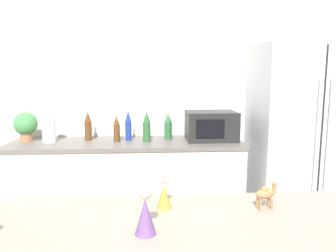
{
  "coord_description": "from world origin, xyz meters",
  "views": [
    {
      "loc": [
        -0.15,
        -0.7,
        1.52
      ],
      "look_at": [
        -0.02,
        1.4,
        1.19
      ],
      "focal_mm": 35.0,
      "sensor_mm": 36.0,
      "label": 1
    }
  ],
  "objects_px": {
    "back_bottle_4": "(88,126)",
    "back_bottle_2": "(147,127)",
    "wise_man_figurine_blue": "(164,194)",
    "microwave": "(211,126)",
    "refrigerator": "(302,139)",
    "back_bottle_0": "(117,129)",
    "camel_figurine": "(266,193)",
    "back_bottle_3": "(168,126)",
    "potted_plant": "(26,125)",
    "paper_towel_roll": "(49,129)",
    "wise_man_figurine_crimson": "(145,214)",
    "back_bottle_1": "(128,126)"
  },
  "relations": [
    {
      "from": "potted_plant",
      "to": "microwave",
      "type": "distance_m",
      "value": 1.77
    },
    {
      "from": "refrigerator",
      "to": "paper_towel_roll",
      "type": "distance_m",
      "value": 2.44
    },
    {
      "from": "back_bottle_2",
      "to": "camel_figurine",
      "type": "distance_m",
      "value": 1.93
    },
    {
      "from": "back_bottle_3",
      "to": "back_bottle_4",
      "type": "bearing_deg",
      "value": -179.91
    },
    {
      "from": "potted_plant",
      "to": "back_bottle_1",
      "type": "height_order",
      "value": "back_bottle_1"
    },
    {
      "from": "back_bottle_4",
      "to": "back_bottle_2",
      "type": "bearing_deg",
      "value": -11.44
    },
    {
      "from": "refrigerator",
      "to": "back_bottle_0",
      "type": "distance_m",
      "value": 1.8
    },
    {
      "from": "back_bottle_4",
      "to": "back_bottle_1",
      "type": "bearing_deg",
      "value": -5.49
    },
    {
      "from": "back_bottle_0",
      "to": "wise_man_figurine_blue",
      "type": "xyz_separation_m",
      "value": [
        0.35,
        -1.86,
        0.04
      ]
    },
    {
      "from": "back_bottle_1",
      "to": "camel_figurine",
      "type": "distance_m",
      "value": 2.05
    },
    {
      "from": "back_bottle_3",
      "to": "back_bottle_4",
      "type": "relative_size",
      "value": 0.92
    },
    {
      "from": "back_bottle_0",
      "to": "back_bottle_1",
      "type": "bearing_deg",
      "value": 26.12
    },
    {
      "from": "potted_plant",
      "to": "paper_towel_roll",
      "type": "bearing_deg",
      "value": -8.5
    },
    {
      "from": "back_bottle_2",
      "to": "back_bottle_3",
      "type": "relative_size",
      "value": 1.13
    },
    {
      "from": "potted_plant",
      "to": "camel_figurine",
      "type": "relative_size",
      "value": 2.53
    },
    {
      "from": "potted_plant",
      "to": "wise_man_figurine_crimson",
      "type": "bearing_deg",
      "value": -61.77
    },
    {
      "from": "refrigerator",
      "to": "back_bottle_1",
      "type": "xyz_separation_m",
      "value": [
        -1.69,
        0.11,
        0.13
      ]
    },
    {
      "from": "wise_man_figurine_blue",
      "to": "refrigerator",
      "type": "bearing_deg",
      "value": 51.33
    },
    {
      "from": "back_bottle_0",
      "to": "wise_man_figurine_crimson",
      "type": "bearing_deg",
      "value": -82.29
    },
    {
      "from": "refrigerator",
      "to": "back_bottle_4",
      "type": "relative_size",
      "value": 6.25
    },
    {
      "from": "paper_towel_roll",
      "to": "back_bottle_1",
      "type": "distance_m",
      "value": 0.75
    },
    {
      "from": "potted_plant",
      "to": "microwave",
      "type": "xyz_separation_m",
      "value": [
        1.77,
        -0.03,
        -0.02
      ]
    },
    {
      "from": "wise_man_figurine_blue",
      "to": "wise_man_figurine_crimson",
      "type": "distance_m",
      "value": 0.23
    },
    {
      "from": "microwave",
      "to": "back_bottle_4",
      "type": "relative_size",
      "value": 1.66
    },
    {
      "from": "back_bottle_4",
      "to": "camel_figurine",
      "type": "xyz_separation_m",
      "value": [
        1.03,
        -1.99,
        0.03
      ]
    },
    {
      "from": "back_bottle_1",
      "to": "wise_man_figurine_blue",
      "type": "distance_m",
      "value": 1.93
    },
    {
      "from": "paper_towel_roll",
      "to": "back_bottle_1",
      "type": "bearing_deg",
      "value": 2.88
    },
    {
      "from": "paper_towel_roll",
      "to": "wise_man_figurine_crimson",
      "type": "relative_size",
      "value": 1.47
    },
    {
      "from": "back_bottle_4",
      "to": "refrigerator",
      "type": "bearing_deg",
      "value": -4.07
    },
    {
      "from": "potted_plant",
      "to": "back_bottle_4",
      "type": "height_order",
      "value": "back_bottle_4"
    },
    {
      "from": "refrigerator",
      "to": "back_bottle_2",
      "type": "bearing_deg",
      "value": 178.76
    },
    {
      "from": "wise_man_figurine_blue",
      "to": "microwave",
      "type": "bearing_deg",
      "value": 73.48
    },
    {
      "from": "back_bottle_2",
      "to": "back_bottle_1",
      "type": "bearing_deg",
      "value": 156.39
    },
    {
      "from": "refrigerator",
      "to": "back_bottle_1",
      "type": "height_order",
      "value": "refrigerator"
    },
    {
      "from": "refrigerator",
      "to": "back_bottle_3",
      "type": "distance_m",
      "value": 1.31
    },
    {
      "from": "wise_man_figurine_blue",
      "to": "paper_towel_roll",
      "type": "bearing_deg",
      "value": 117.85
    },
    {
      "from": "microwave",
      "to": "back_bottle_4",
      "type": "distance_m",
      "value": 1.2
    },
    {
      "from": "microwave",
      "to": "back_bottle_1",
      "type": "height_order",
      "value": "back_bottle_1"
    },
    {
      "from": "back_bottle_1",
      "to": "wise_man_figurine_crimson",
      "type": "distance_m",
      "value": 2.13
    },
    {
      "from": "back_bottle_2",
      "to": "back_bottle_4",
      "type": "distance_m",
      "value": 0.58
    },
    {
      "from": "microwave",
      "to": "wise_man_figurine_blue",
      "type": "xyz_separation_m",
      "value": [
        -0.56,
        -1.88,
        0.02
      ]
    },
    {
      "from": "potted_plant",
      "to": "microwave",
      "type": "height_order",
      "value": "potted_plant"
    },
    {
      "from": "refrigerator",
      "to": "camel_figurine",
      "type": "height_order",
      "value": "refrigerator"
    },
    {
      "from": "back_bottle_4",
      "to": "wise_man_figurine_blue",
      "type": "bearing_deg",
      "value": -71.89
    },
    {
      "from": "back_bottle_3",
      "to": "microwave",
      "type": "bearing_deg",
      "value": -9.62
    },
    {
      "from": "microwave",
      "to": "back_bottle_1",
      "type": "distance_m",
      "value": 0.8
    },
    {
      "from": "back_bottle_3",
      "to": "wise_man_figurine_blue",
      "type": "bearing_deg",
      "value": -94.17
    },
    {
      "from": "refrigerator",
      "to": "wise_man_figurine_crimson",
      "type": "relative_size",
      "value": 10.91
    },
    {
      "from": "back_bottle_1",
      "to": "back_bottle_4",
      "type": "xyz_separation_m",
      "value": [
        -0.39,
        0.04,
        -0.01
      ]
    },
    {
      "from": "microwave",
      "to": "wise_man_figurine_crimson",
      "type": "height_order",
      "value": "microwave"
    }
  ]
}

